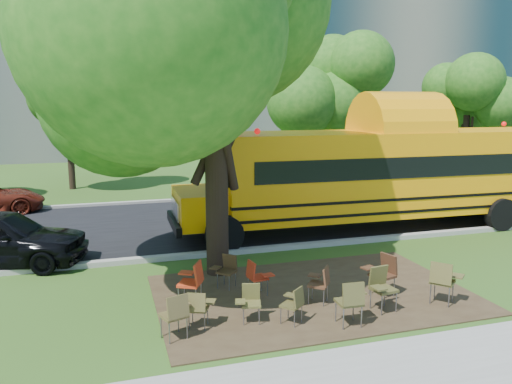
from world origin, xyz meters
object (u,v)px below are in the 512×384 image
object	(u,v)px
chair_0	(176,311)
chair_4	(352,298)
chair_2	(294,301)
chair_9	(227,268)
chair_6	(383,270)
chair_8	(193,279)
chair_10	(256,275)
chair_7	(443,278)
main_tree	(215,61)
chair_11	(321,281)
chair_1	(199,306)
school_bus	(393,172)
chair_3	(250,299)
chair_5	(381,284)

from	to	relation	value
chair_0	chair_4	size ratio (longest dim) A/B	0.95
chair_2	chair_9	bearing A→B (deg)	68.51
chair_6	chair_8	size ratio (longest dim) A/B	0.99
chair_8	chair_10	xyz separation A→B (m)	(1.44, 0.10, -0.09)
chair_7	chair_9	bearing A→B (deg)	-159.53
chair_8	chair_7	bearing A→B (deg)	-79.44
main_tree	chair_11	distance (m)	5.62
chair_1	chair_6	distance (m)	4.28
chair_4	school_bus	bearing A→B (deg)	56.17
main_tree	chair_8	xyz separation A→B (m)	(-0.95, -1.82, -4.65)
school_bus	chair_11	bearing A→B (deg)	-131.95
main_tree	chair_1	distance (m)	5.72
chair_8	school_bus	bearing A→B (deg)	-31.24
school_bus	chair_10	bearing A→B (deg)	-142.44
chair_11	chair_9	bearing A→B (deg)	86.24
chair_3	chair_11	size ratio (longest dim) A/B	0.91
chair_1	chair_9	world-z (taller)	chair_9
chair_4	chair_11	distance (m)	1.22
chair_5	chair_8	size ratio (longest dim) A/B	0.97
chair_1	chair_5	xyz separation A→B (m)	(3.77, -0.26, 0.11)
chair_0	chair_3	distance (m)	1.53
chair_3	chair_9	distance (m)	1.94
school_bus	chair_1	size ratio (longest dim) A/B	17.85
chair_7	chair_8	bearing A→B (deg)	-147.12
chair_7	chair_0	bearing A→B (deg)	-130.99
chair_2	chair_7	xyz separation A→B (m)	(3.39, -0.04, 0.12)
chair_5	chair_7	xyz separation A→B (m)	(1.43, -0.11, 0.02)
main_tree	chair_4	xyz separation A→B (m)	(1.79, -3.75, -4.66)
chair_8	chair_9	distance (m)	1.23
chair_4	chair_6	xyz separation A→B (m)	(1.43, 1.23, 0.01)
chair_6	chair_10	bearing A→B (deg)	56.93
chair_8	main_tree	bearing A→B (deg)	-0.25
chair_2	chair_10	distance (m)	1.62
school_bus	chair_7	bearing A→B (deg)	-111.66
chair_8	chair_11	distance (m)	2.74
chair_5	main_tree	bearing A→B (deg)	-57.54
chair_1	chair_5	size ratio (longest dim) A/B	0.82
chair_9	chair_6	bearing A→B (deg)	-161.98
chair_8	chair_6	bearing A→B (deg)	-72.31
chair_2	chair_11	distance (m)	1.21
main_tree	school_bus	distance (m)	8.13
chair_4	chair_5	distance (m)	1.07
chair_2	chair_6	world-z (taller)	chair_6
chair_7	chair_5	bearing A→B (deg)	-134.87
chair_8	chair_9	size ratio (longest dim) A/B	1.23
chair_0	chair_3	xyz separation A→B (m)	(1.49, 0.33, -0.08)
main_tree	chair_9	size ratio (longest dim) A/B	11.17
chair_6	chair_9	bearing A→B (deg)	48.39
chair_9	chair_11	bearing A→B (deg)	-178.51
chair_2	chair_4	xyz separation A→B (m)	(1.01, -0.43, 0.11)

